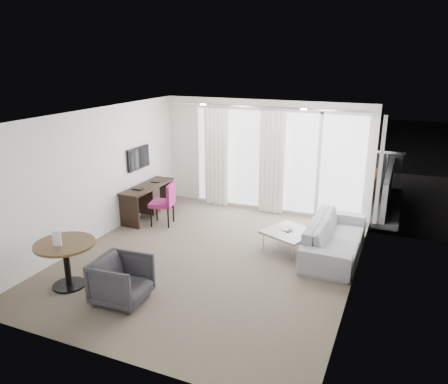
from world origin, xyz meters
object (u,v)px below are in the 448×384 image
at_px(sofa, 335,237).
at_px(rattan_chair_a, 302,175).
at_px(desk, 148,201).
at_px(coffee_table, 289,241).
at_px(desk_chair, 162,204).
at_px(round_table, 67,265).
at_px(rattan_chair_b, 367,182).
at_px(tub_armchair, 122,280).

relative_size(sofa, rattan_chair_a, 2.53).
bearing_deg(desk, rattan_chair_a, 50.73).
bearing_deg(rattan_chair_a, coffee_table, -98.35).
bearing_deg(desk_chair, coffee_table, -16.59).
bearing_deg(coffee_table, round_table, -136.77).
bearing_deg(desk_chair, rattan_chair_b, 32.27).
relative_size(desk_chair, round_table, 1.00).
relative_size(coffee_table, sofa, 0.37).
distance_m(coffee_table, rattan_chair_b, 4.21).
distance_m(desk_chair, coffee_table, 2.92).
bearing_deg(sofa, desk, 85.85).
height_order(desk, sofa, desk).
distance_m(desk_chair, rattan_chair_b, 5.51).
relative_size(desk_chair, rattan_chair_b, 1.25).
relative_size(rattan_chair_a, rattan_chair_b, 1.20).
xyz_separation_m(desk_chair, tub_armchair, (1.07, -2.96, -0.12)).
height_order(round_table, sofa, round_table).
height_order(coffee_table, rattan_chair_b, rattan_chair_b).
bearing_deg(sofa, round_table, 128.04).
distance_m(sofa, rattan_chair_a, 3.98).
height_order(round_table, tub_armchair, round_table).
bearing_deg(round_table, sofa, 38.04).
distance_m(sofa, rattan_chair_b, 3.91).
bearing_deg(desk, sofa, -4.15).
xyz_separation_m(desk_chair, rattan_chair_a, (2.21, 3.67, -0.02)).
bearing_deg(desk, rattan_chair_b, 39.02).
xyz_separation_m(round_table, tub_armchair, (1.07, -0.03, -0.03)).
height_order(desk_chair, sofa, desk_chair).
relative_size(desk, coffee_table, 1.87).
bearing_deg(coffee_table, desk, 171.89).
height_order(desk, tub_armchair, desk).
bearing_deg(rattan_chair_b, sofa, -80.37).
distance_m(tub_armchair, rattan_chair_b, 7.41).
distance_m(coffee_table, sofa, 0.85).
bearing_deg(rattan_chair_b, coffee_table, -91.44).
distance_m(rattan_chair_a, rattan_chair_b, 1.70).
bearing_deg(round_table, rattan_chair_b, 60.28).
xyz_separation_m(desk, tub_armchair, (1.61, -3.26, -0.02)).
distance_m(round_table, sofa, 4.72).
bearing_deg(rattan_chair_b, tub_armchair, -100.25).
bearing_deg(tub_armchair, desk_chair, 16.18).
bearing_deg(tub_armchair, desk, 22.71).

